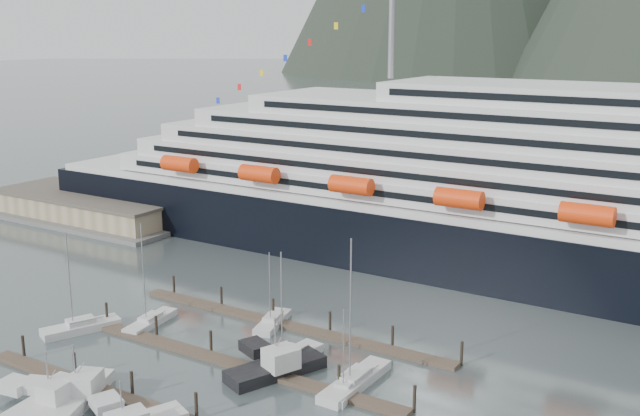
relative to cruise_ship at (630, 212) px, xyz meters
The scene contains 15 objects.
ground 63.76m from the cruise_ship, 118.66° to the right, with size 1600.00×1600.00×0.00m, color #4E5B5C.
cruise_ship is the anchor object (origin of this frame).
warehouse 103.31m from the cruise_ship, behind, with size 46.00×20.00×5.80m.
dock_near 74.63m from the cruise_ship, 118.31° to the right, with size 48.18×2.28×3.20m.
dock_mid 63.65m from the cruise_ship, 123.96° to the right, with size 48.18×2.28×3.20m.
dock_far 53.59m from the cruise_ship, 131.95° to the right, with size 48.18×2.28×3.20m.
sailboat_a 79.66m from the cruise_ship, 136.35° to the right, with size 6.67×10.28×14.19m.
sailboat_b 70.91m from the cruise_ship, 136.61° to the right, with size 3.69×9.46×14.60m.
sailboat_c 57.02m from the cruise_ship, 121.06° to the right, with size 4.07×10.38×14.34m.
sailboat_d 53.76m from the cruise_ship, 111.31° to the right, with size 2.98×11.97×17.75m.
sailboat_f 55.35m from the cruise_ship, 133.02° to the right, with size 4.53×8.80×10.79m.
sailboat_h 55.42m from the cruise_ship, 110.84° to the right, with size 3.65×8.30×10.19m.
trawler_a 83.33m from the cruise_ship, 122.09° to the right, with size 9.29×12.78×6.82m.
trawler_b 80.69m from the cruise_ship, 121.95° to the right, with size 9.73×11.60×7.19m.
trawler_e 59.58m from the cruise_ship, 118.85° to the right, with size 10.34×12.35×7.67m.
Camera 1 is at (47.78, -60.43, 38.42)m, focal length 42.00 mm.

